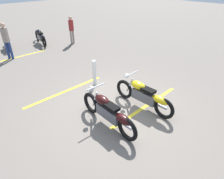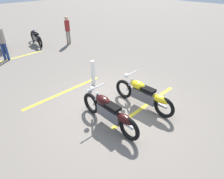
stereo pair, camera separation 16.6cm
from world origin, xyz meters
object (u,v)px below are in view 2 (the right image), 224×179
object	(u,v)px
motorcycle_bright_foreground	(144,95)
motorcycle_row_far_left	(36,37)
bystander_secondary	(2,40)
bollard_post	(93,73)
motorcycle_dark_foreground	(110,112)
motorcycle_row_left	(3,43)
bystander_near_row	(67,29)

from	to	relation	value
motorcycle_bright_foreground	motorcycle_row_far_left	bearing A→B (deg)	-5.90
bystander_secondary	bollard_post	size ratio (longest dim) A/B	1.81
motorcycle_dark_foreground	motorcycle_row_left	world-z (taller)	motorcycle_dark_foreground
motorcycle_bright_foreground	bystander_secondary	size ratio (longest dim) A/B	1.25
bollard_post	motorcycle_row_left	bearing A→B (deg)	6.52
motorcycle_row_far_left	bystander_near_row	world-z (taller)	bystander_near_row
motorcycle_row_far_left	bystander_near_row	size ratio (longest dim) A/B	1.31
motorcycle_bright_foreground	bollard_post	world-z (taller)	motorcycle_bright_foreground
motorcycle_row_left	bystander_near_row	bearing A→B (deg)	-102.26
bystander_near_row	bollard_post	distance (m)	5.59
bystander_near_row	motorcycle_bright_foreground	bearing A→B (deg)	161.56
motorcycle_row_left	motorcycle_bright_foreground	bearing A→B (deg)	-157.83
motorcycle_bright_foreground	motorcycle_dark_foreground	size ratio (longest dim) A/B	1.00
bollard_post	bystander_near_row	bearing A→B (deg)	-25.88
motorcycle_bright_foreground	motorcycle_row_left	distance (m)	9.11
motorcycle_row_left	bystander_near_row	xyz separation A→B (m)	(-1.77, -3.21, 0.51)
motorcycle_dark_foreground	motorcycle_row_far_left	size ratio (longest dim) A/B	1.05
bystander_near_row	bollard_post	bearing A→B (deg)	153.32
motorcycle_dark_foreground	bystander_secondary	bearing A→B (deg)	3.42
motorcycle_row_far_left	motorcycle_row_left	xyz separation A→B (m)	(0.49, 1.78, -0.05)
motorcycle_row_left	bystander_secondary	bearing A→B (deg)	179.71
motorcycle_dark_foreground	motorcycle_row_far_left	bearing A→B (deg)	-11.93
motorcycle_row_left	bollard_post	size ratio (longest dim) A/B	1.90
motorcycle_row_far_left	bollard_post	world-z (taller)	bollard_post
motorcycle_dark_foreground	bollard_post	world-z (taller)	motorcycle_dark_foreground
bystander_secondary	bollard_post	bearing A→B (deg)	-117.60
bystander_near_row	motorcycle_row_far_left	bearing A→B (deg)	47.40
motorcycle_bright_foreground	bystander_near_row	size ratio (longest dim) A/B	1.37
bystander_secondary	motorcycle_row_far_left	bearing A→B (deg)	-13.67
motorcycle_row_left	bollard_post	xyz separation A→B (m)	(-6.79, -0.78, 0.10)
motorcycle_dark_foreground	motorcycle_row_left	size ratio (longest dim) A/B	1.19
motorcycle_row_left	bystander_secondary	world-z (taller)	bystander_secondary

